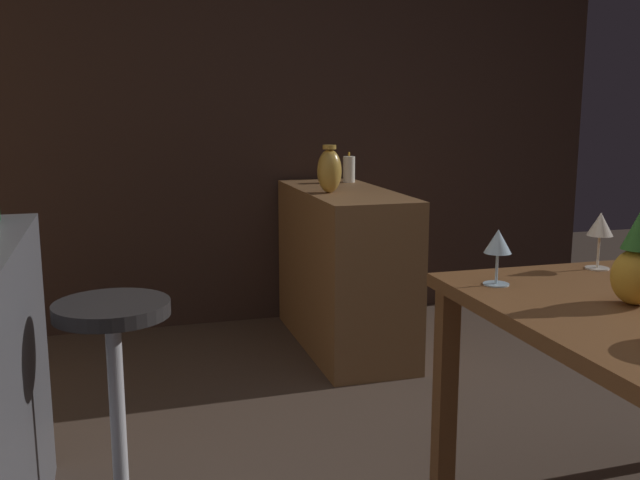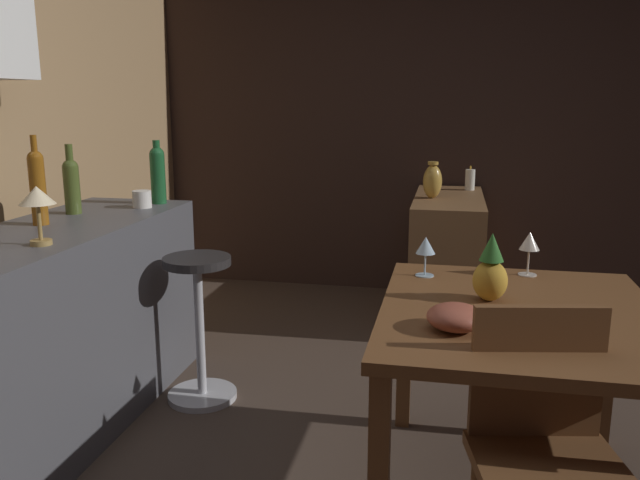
{
  "view_description": "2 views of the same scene",
  "coord_description": "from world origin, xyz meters",
  "px_view_note": "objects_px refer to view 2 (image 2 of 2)",
  "views": [
    {
      "loc": [
        -1.55,
        1.0,
        1.25
      ],
      "look_at": [
        0.48,
        0.42,
        0.85
      ],
      "focal_mm": 40.67,
      "sensor_mm": 36.0,
      "label": 1
    },
    {
      "loc": [
        -2.3,
        -0.13,
        1.44
      ],
      "look_at": [
        0.34,
        0.41,
        0.85
      ],
      "focal_mm": 36.11,
      "sensor_mm": 36.0,
      "label": 2
    }
  ],
  "objects_px": {
    "chair_near_window": "(546,451)",
    "counter_lamp": "(37,200)",
    "wine_bottle_amber": "(38,184)",
    "wine_glass_left": "(530,243)",
    "vase_brass": "(432,181)",
    "sideboard_cabinet": "(447,258)",
    "pineapple_centerpiece": "(491,272)",
    "dining_table": "(518,335)",
    "wine_bottle_green": "(158,173)",
    "pillar_candle_tall": "(470,180)",
    "wine_glass_right": "(426,247)",
    "fruit_bowl": "(456,317)",
    "wine_bottle_olive": "(71,183)",
    "cup_white": "(142,199)",
    "bar_stool": "(200,324)"
  },
  "relations": [
    {
      "from": "fruit_bowl",
      "to": "vase_brass",
      "type": "height_order",
      "value": "vase_brass"
    },
    {
      "from": "wine_bottle_green",
      "to": "wine_glass_left",
      "type": "bearing_deg",
      "value": -104.79
    },
    {
      "from": "sideboard_cabinet",
      "to": "pillar_candle_tall",
      "type": "bearing_deg",
      "value": -21.79
    },
    {
      "from": "wine_glass_right",
      "to": "wine_glass_left",
      "type": "bearing_deg",
      "value": -77.06
    },
    {
      "from": "sideboard_cabinet",
      "to": "pillar_candle_tall",
      "type": "distance_m",
      "value": 0.6
    },
    {
      "from": "sideboard_cabinet",
      "to": "wine_bottle_olive",
      "type": "distance_m",
      "value": 2.39
    },
    {
      "from": "cup_white",
      "to": "pillar_candle_tall",
      "type": "xyz_separation_m",
      "value": [
        1.58,
        -1.66,
        -0.05
      ]
    },
    {
      "from": "counter_lamp",
      "to": "wine_bottle_amber",
      "type": "bearing_deg",
      "value": 34.6
    },
    {
      "from": "dining_table",
      "to": "wine_glass_left",
      "type": "height_order",
      "value": "wine_glass_left"
    },
    {
      "from": "wine_bottle_green",
      "to": "pillar_candle_tall",
      "type": "distance_m",
      "value": 2.19
    },
    {
      "from": "dining_table",
      "to": "wine_bottle_green",
      "type": "distance_m",
      "value": 2.04
    },
    {
      "from": "bar_stool",
      "to": "cup_white",
      "type": "xyz_separation_m",
      "value": [
        0.23,
        0.38,
        0.56
      ]
    },
    {
      "from": "wine_glass_right",
      "to": "sideboard_cabinet",
      "type": "bearing_deg",
      "value": -2.8
    },
    {
      "from": "dining_table",
      "to": "bar_stool",
      "type": "bearing_deg",
      "value": 67.97
    },
    {
      "from": "wine_bottle_olive",
      "to": "wine_bottle_green",
      "type": "distance_m",
      "value": 0.46
    },
    {
      "from": "wine_bottle_green",
      "to": "pillar_candle_tall",
      "type": "xyz_separation_m",
      "value": [
        1.44,
        -1.64,
        -0.17
      ]
    },
    {
      "from": "wine_bottle_olive",
      "to": "counter_lamp",
      "type": "distance_m",
      "value": 0.69
    },
    {
      "from": "dining_table",
      "to": "chair_near_window",
      "type": "bearing_deg",
      "value": -175.48
    },
    {
      "from": "chair_near_window",
      "to": "wine_glass_left",
      "type": "height_order",
      "value": "wine_glass_left"
    },
    {
      "from": "chair_near_window",
      "to": "bar_stool",
      "type": "bearing_deg",
      "value": 53.96
    },
    {
      "from": "sideboard_cabinet",
      "to": "chair_near_window",
      "type": "distance_m",
      "value": 2.54
    },
    {
      "from": "pineapple_centerpiece",
      "to": "cup_white",
      "type": "relative_size",
      "value": 1.89
    },
    {
      "from": "vase_brass",
      "to": "wine_bottle_green",
      "type": "bearing_deg",
      "value": 125.64
    },
    {
      "from": "chair_near_window",
      "to": "counter_lamp",
      "type": "relative_size",
      "value": 3.88
    },
    {
      "from": "dining_table",
      "to": "counter_lamp",
      "type": "distance_m",
      "value": 1.81
    },
    {
      "from": "wine_bottle_amber",
      "to": "wine_glass_left",
      "type": "bearing_deg",
      "value": -85.39
    },
    {
      "from": "wine_glass_right",
      "to": "counter_lamp",
      "type": "height_order",
      "value": "counter_lamp"
    },
    {
      "from": "dining_table",
      "to": "wine_bottle_amber",
      "type": "distance_m",
      "value": 2.08
    },
    {
      "from": "wine_glass_right",
      "to": "fruit_bowl",
      "type": "bearing_deg",
      "value": -168.76
    },
    {
      "from": "wine_bottle_green",
      "to": "bar_stool",
      "type": "bearing_deg",
      "value": -136.57
    },
    {
      "from": "pillar_candle_tall",
      "to": "chair_near_window",
      "type": "bearing_deg",
      "value": -176.8
    },
    {
      "from": "wine_glass_right",
      "to": "fruit_bowl",
      "type": "height_order",
      "value": "wine_glass_right"
    },
    {
      "from": "chair_near_window",
      "to": "wine_bottle_olive",
      "type": "relative_size",
      "value": 2.62
    },
    {
      "from": "vase_brass",
      "to": "bar_stool",
      "type": "bearing_deg",
      "value": 142.92
    },
    {
      "from": "sideboard_cabinet",
      "to": "pineapple_centerpiece",
      "type": "height_order",
      "value": "pineapple_centerpiece"
    },
    {
      "from": "fruit_bowl",
      "to": "wine_bottle_green",
      "type": "xyz_separation_m",
      "value": [
        1.19,
        1.54,
        0.28
      ]
    },
    {
      "from": "sideboard_cabinet",
      "to": "bar_stool",
      "type": "relative_size",
      "value": 1.54
    },
    {
      "from": "fruit_bowl",
      "to": "pillar_candle_tall",
      "type": "bearing_deg",
      "value": -2.1
    },
    {
      "from": "sideboard_cabinet",
      "to": "chair_near_window",
      "type": "height_order",
      "value": "chair_near_window"
    },
    {
      "from": "sideboard_cabinet",
      "to": "wine_bottle_amber",
      "type": "height_order",
      "value": "wine_bottle_amber"
    },
    {
      "from": "counter_lamp",
      "to": "vase_brass",
      "type": "relative_size",
      "value": 0.96
    },
    {
      "from": "pillar_candle_tall",
      "to": "vase_brass",
      "type": "relative_size",
      "value": 0.72
    },
    {
      "from": "wine_bottle_olive",
      "to": "pillar_candle_tall",
      "type": "xyz_separation_m",
      "value": [
        1.81,
        -1.91,
        -0.16
      ]
    },
    {
      "from": "chair_near_window",
      "to": "sideboard_cabinet",
      "type": "bearing_deg",
      "value": 6.68
    },
    {
      "from": "dining_table",
      "to": "sideboard_cabinet",
      "type": "height_order",
      "value": "sideboard_cabinet"
    },
    {
      "from": "wine_glass_left",
      "to": "counter_lamp",
      "type": "xyz_separation_m",
      "value": [
        -0.53,
        1.83,
        0.2
      ]
    },
    {
      "from": "chair_near_window",
      "to": "cup_white",
      "type": "height_order",
      "value": "cup_white"
    },
    {
      "from": "wine_glass_left",
      "to": "wine_bottle_amber",
      "type": "height_order",
      "value": "wine_bottle_amber"
    },
    {
      "from": "pillar_candle_tall",
      "to": "sideboard_cabinet",
      "type": "bearing_deg",
      "value": 158.21
    },
    {
      "from": "chair_near_window",
      "to": "wine_glass_left",
      "type": "bearing_deg",
      "value": -1.97
    }
  ]
}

